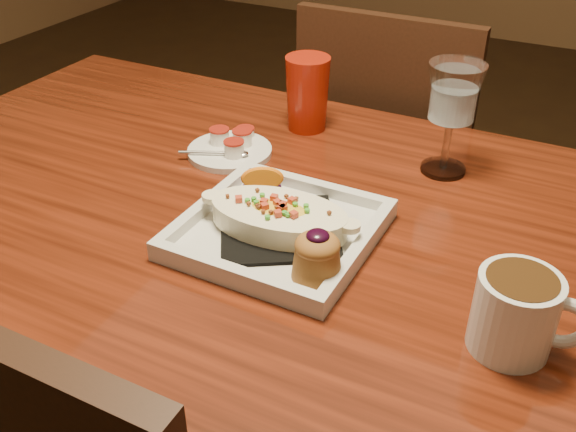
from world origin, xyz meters
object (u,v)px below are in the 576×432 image
at_px(plate, 282,226).
at_px(saucer, 229,148).
at_px(table, 271,263).
at_px(goblet, 453,99).
at_px(red_tumbler, 307,94).
at_px(coffee_mug, 518,311).
at_px(chair_far, 391,173).

bearing_deg(plate, saucer, 137.36).
xyz_separation_m(table, plate, (0.05, -0.06, 0.12)).
bearing_deg(goblet, plate, -115.74).
bearing_deg(red_tumbler, coffee_mug, -42.41).
bearing_deg(table, red_tumbler, 105.17).
xyz_separation_m(goblet, saucer, (-0.36, -0.11, -0.12)).
distance_m(table, coffee_mug, 0.44).
height_order(coffee_mug, red_tumbler, red_tumbler).
xyz_separation_m(coffee_mug, goblet, (-0.19, 0.38, 0.08)).
height_order(table, red_tumbler, red_tumbler).
height_order(table, plate, plate).
relative_size(coffee_mug, goblet, 0.70).
bearing_deg(coffee_mug, goblet, 107.11).
height_order(chair_far, coffee_mug, chair_far).
bearing_deg(table, plate, -47.95).
xyz_separation_m(table, coffee_mug, (0.39, -0.13, 0.15)).
xyz_separation_m(plate, coffee_mug, (0.34, -0.07, 0.03)).
relative_size(chair_far, goblet, 4.81).
relative_size(table, plate, 5.49).
bearing_deg(table, saucer, 138.52).
distance_m(coffee_mug, red_tumbler, 0.64).
relative_size(plate, saucer, 1.78).
bearing_deg(saucer, red_tumbler, 64.79).
relative_size(chair_far, red_tumbler, 6.51).
bearing_deg(coffee_mug, table, 153.13).
bearing_deg(plate, table, 132.61).
bearing_deg(chair_far, goblet, 118.64).
distance_m(coffee_mug, saucer, 0.62).
xyz_separation_m(coffee_mug, red_tumbler, (-0.47, 0.43, 0.02)).
relative_size(table, coffee_mug, 11.12).
bearing_deg(red_tumbler, chair_far, 75.56).
height_order(plate, saucer, plate).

